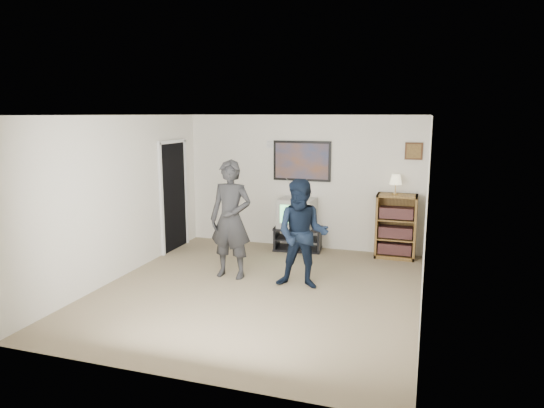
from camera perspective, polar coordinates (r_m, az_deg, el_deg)
The scene contains 13 objects.
room_shell at distance 7.12m, azimuth -0.74°, elevation 0.31°, with size 4.51×5.00×2.51m.
media_stand at distance 9.11m, azimuth 3.07°, elevation -4.07°, with size 0.92×0.57×0.44m.
crt_television at distance 9.00m, azimuth 2.94°, elevation -1.04°, with size 0.64×0.54×0.54m, color #A0A09B, non-canonical shape.
bookshelf at distance 8.81m, azimuth 14.37°, elevation -2.55°, with size 0.69×0.40×1.14m, color #543619, non-canonical shape.
table_lamp at distance 8.68m, azimuth 14.33°, elevation 2.24°, with size 0.22×0.22×0.35m, color #F5EABA, non-canonical shape.
person_tall at distance 7.49m, azimuth -4.86°, elevation -1.82°, with size 0.67×0.44×1.83m, color #242426.
person_short at distance 7.04m, azimuth 3.57°, elevation -3.56°, with size 0.78×0.61×1.61m, color black.
controller_left at distance 7.66m, azimuth -4.12°, elevation 0.12°, with size 0.03×0.11×0.03m, color white.
controller_right at distance 7.21m, azimuth 4.37°, elevation -1.50°, with size 0.04×0.13×0.04m, color white.
poster at distance 9.09m, azimuth 3.53°, elevation 5.07°, with size 1.10×0.03×0.75m, color black.
air_vent at distance 9.22m, azimuth 0.22°, elevation 7.04°, with size 0.28×0.02×0.14m, color white.
small_picture at distance 8.81m, azimuth 16.34°, elevation 5.99°, with size 0.30×0.03×0.30m, color #3C2913.
doorway at distance 9.20m, azimuth -11.53°, elevation 0.85°, with size 0.03×0.85×2.00m, color black.
Camera 1 is at (2.22, -6.30, 2.52)m, focal length 32.00 mm.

